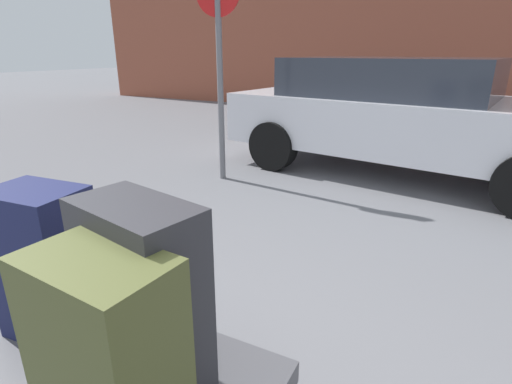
{
  "coord_description": "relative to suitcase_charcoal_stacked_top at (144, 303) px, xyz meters",
  "views": [
    {
      "loc": [
        1.03,
        -0.82,
        1.49
      ],
      "look_at": [
        0.0,
        1.2,
        0.69
      ],
      "focal_mm": 28.01,
      "sensor_mm": 36.0,
      "label": 1
    }
  ],
  "objects": [
    {
      "name": "suitcase_charcoal_stacked_top",
      "position": [
        0.0,
        0.0,
        0.0
      ],
      "size": [
        0.47,
        0.33,
        0.71
      ],
      "primitive_type": "cube",
      "rotation": [
        0.0,
        0.0,
        -0.21
      ],
      "color": "#2D2D33",
      "rests_on": "luggage_cart"
    },
    {
      "name": "suitcase_olive_rear_right",
      "position": [
        0.07,
        -0.23,
        -0.03
      ],
      "size": [
        0.44,
        0.29,
        0.65
      ],
      "primitive_type": "cube",
      "rotation": [
        0.0,
        0.0,
        -0.09
      ],
      "color": "#4C5128",
      "rests_on": "luggage_cart"
    },
    {
      "name": "suitcase_navy_front_right",
      "position": [
        -0.59,
        0.06,
        -0.03
      ],
      "size": [
        0.39,
        0.29,
        0.65
      ],
      "primitive_type": "cube",
      "rotation": [
        0.0,
        0.0,
        0.09
      ],
      "color": "#191E47",
      "rests_on": "luggage_cart"
    },
    {
      "name": "parked_car",
      "position": [
        0.17,
        4.48,
        0.06
      ],
      "size": [
        4.52,
        2.42,
        1.42
      ],
      "color": "silver",
      "rests_on": "ground_plane"
    },
    {
      "name": "no_parking_sign",
      "position": [
        -1.68,
        3.21,
        0.75
      ],
      "size": [
        0.5,
        0.11,
        2.34
      ],
      "color": "slate",
      "rests_on": "ground_plane"
    }
  ]
}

